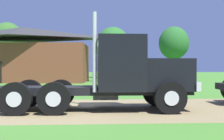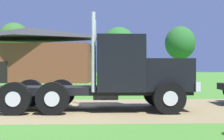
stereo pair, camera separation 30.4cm
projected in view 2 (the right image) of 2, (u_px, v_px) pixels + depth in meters
The scene contains 8 objects.
ground_plane at pixel (67, 109), 11.61m from camera, with size 200.00×200.00×0.00m, color #4B8A2F.
dirt_track at pixel (67, 108), 11.61m from camera, with size 120.00×6.58×0.01m, color #968256.
truck_foreground_white at pixel (121, 75), 11.24m from camera, with size 7.21×2.61×3.45m.
visitor_far_side at pixel (173, 80), 15.74m from camera, with size 0.40×0.57×1.71m.
shed_building at pixel (29, 56), 34.04m from camera, with size 15.17×8.08×6.11m.
tree_left at pixel (14, 41), 50.13m from camera, with size 5.35×5.35×9.02m.
tree_mid at pixel (119, 46), 47.28m from camera, with size 5.41×5.41×7.93m.
tree_right at pixel (180, 43), 50.10m from camera, with size 4.97×4.97×8.43m.
Camera 2 is at (1.27, -11.66, 1.55)m, focal length 48.77 mm.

